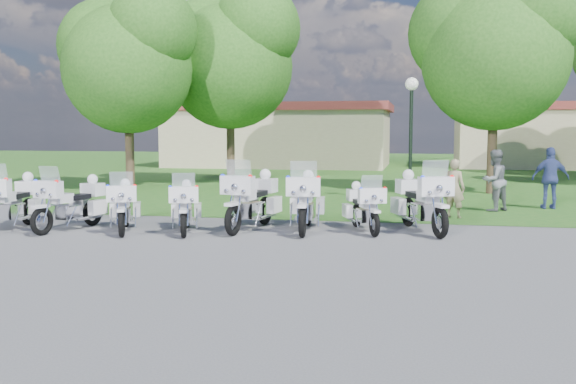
% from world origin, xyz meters
% --- Properties ---
extents(ground, '(100.00, 100.00, 0.00)m').
position_xyz_m(ground, '(0.00, 0.00, 0.00)').
color(ground, '#545459').
rests_on(ground, ground).
extents(grass_lawn, '(100.00, 48.00, 0.01)m').
position_xyz_m(grass_lawn, '(0.00, 27.00, 0.00)').
color(grass_lawn, '#225E1D').
rests_on(grass_lawn, ground).
extents(motorcycle_0, '(0.96, 2.49, 1.67)m').
position_xyz_m(motorcycle_0, '(-6.71, 0.08, 0.70)').
color(motorcycle_0, black).
rests_on(motorcycle_0, ground).
extents(motorcycle_1, '(1.12, 2.36, 1.61)m').
position_xyz_m(motorcycle_1, '(-5.26, 0.35, 0.67)').
color(motorcycle_1, black).
rests_on(motorcycle_1, ground).
extents(motorcycle_2, '(1.25, 2.11, 1.49)m').
position_xyz_m(motorcycle_2, '(-3.90, 0.37, 0.63)').
color(motorcycle_2, black).
rests_on(motorcycle_2, ground).
extents(motorcycle_3, '(1.14, 2.13, 1.48)m').
position_xyz_m(motorcycle_3, '(-2.40, 0.57, 0.62)').
color(motorcycle_3, black).
rests_on(motorcycle_3, ground).
extents(motorcycle_4, '(1.13, 2.61, 1.76)m').
position_xyz_m(motorcycle_4, '(-0.93, 1.30, 0.74)').
color(motorcycle_4, black).
rests_on(motorcycle_4, ground).
extents(motorcycle_5, '(1.00, 2.59, 1.74)m').
position_xyz_m(motorcycle_5, '(0.39, 1.38, 0.73)').
color(motorcycle_5, black).
rests_on(motorcycle_5, ground).
extents(motorcycle_6, '(1.18, 2.00, 1.42)m').
position_xyz_m(motorcycle_6, '(1.78, 1.53, 0.59)').
color(motorcycle_6, black).
rests_on(motorcycle_6, ground).
extents(motorcycle_7, '(1.50, 2.48, 1.77)m').
position_xyz_m(motorcycle_7, '(3.14, 1.81, 0.74)').
color(motorcycle_7, black).
rests_on(motorcycle_7, ground).
extents(lamp_post, '(0.44, 0.44, 4.20)m').
position_xyz_m(lamp_post, '(2.78, 8.35, 3.17)').
color(lamp_post, black).
rests_on(lamp_post, ground).
extents(tree_0, '(6.10, 5.20, 8.13)m').
position_xyz_m(tree_0, '(-8.61, 10.59, 5.38)').
color(tree_0, '#38281C').
rests_on(tree_0, ground).
extents(tree_1, '(6.57, 5.61, 8.77)m').
position_xyz_m(tree_1, '(-5.35, 14.10, 5.80)').
color(tree_1, '#38281C').
rests_on(tree_1, ground).
extents(tree_2, '(6.41, 5.47, 8.55)m').
position_xyz_m(tree_2, '(5.75, 11.66, 5.66)').
color(tree_2, '#38281C').
rests_on(tree_2, ground).
extents(building_west, '(14.56, 8.32, 4.10)m').
position_xyz_m(building_west, '(-6.00, 28.00, 2.07)').
color(building_west, tan).
rests_on(building_west, ground).
extents(building_east, '(11.44, 7.28, 4.10)m').
position_xyz_m(building_east, '(11.00, 30.00, 2.07)').
color(building_east, tan).
rests_on(building_east, ground).
extents(bystander_a, '(0.71, 0.60, 1.64)m').
position_xyz_m(bystander_a, '(4.05, 4.33, 0.82)').
color(bystander_a, gray).
rests_on(bystander_a, ground).
extents(bystander_b, '(1.14, 1.12, 1.85)m').
position_xyz_m(bystander_b, '(5.30, 6.08, 0.92)').
color(bystander_b, slate).
rests_on(bystander_b, ground).
extents(bystander_c, '(1.16, 0.58, 1.91)m').
position_xyz_m(bystander_c, '(7.06, 7.01, 0.95)').
color(bystander_c, '#374586').
rests_on(bystander_c, ground).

